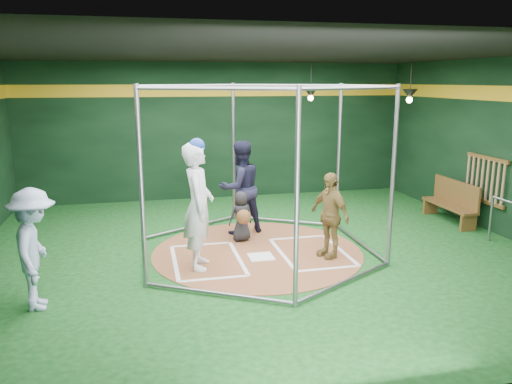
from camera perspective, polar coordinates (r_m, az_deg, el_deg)
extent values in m
cube|color=#0D3A11|center=(9.14, 0.14, -6.94)|extent=(10.00, 9.00, 0.02)
cube|color=black|center=(8.62, 0.15, 15.62)|extent=(10.00, 9.00, 0.02)
cube|color=black|center=(13.10, -4.35, 6.90)|extent=(10.00, 0.10, 3.50)
cube|color=black|center=(4.54, 13.16, -4.41)|extent=(10.00, 0.10, 3.50)
cube|color=black|center=(10.97, 26.60, 4.49)|extent=(0.10, 9.00, 3.50)
cube|color=gold|center=(13.00, -4.40, 11.50)|extent=(10.00, 0.01, 0.30)
cube|color=gold|center=(10.87, 27.02, 9.96)|extent=(0.01, 9.00, 0.30)
cylinder|color=brown|center=(9.13, 0.14, -6.85)|extent=(3.80, 3.80, 0.01)
cube|color=white|center=(8.85, 0.58, -7.41)|extent=(0.43, 0.43, 0.01)
cube|color=white|center=(9.54, -6.28, -6.00)|extent=(1.10, 0.07, 0.01)
cube|color=white|center=(7.96, -4.81, -9.84)|extent=(1.10, 0.07, 0.01)
cube|color=white|center=(8.70, -9.25, -7.97)|extent=(0.07, 1.70, 0.01)
cube|color=white|center=(8.82, -2.04, -7.50)|extent=(0.07, 1.70, 0.01)
cube|color=white|center=(9.92, 4.73, -5.23)|extent=(1.10, 0.07, 0.01)
cube|color=white|center=(8.41, 8.26, -8.66)|extent=(1.10, 0.07, 0.01)
cube|color=white|center=(9.00, 3.01, -7.10)|extent=(0.07, 1.70, 0.01)
cube|color=white|center=(9.34, 9.55, -6.50)|extent=(0.07, 1.70, 0.01)
cylinder|color=gray|center=(10.43, 9.43, 3.92)|extent=(0.07, 0.07, 3.00)
cylinder|color=gray|center=(10.97, -2.58, 4.50)|extent=(0.07, 0.07, 3.00)
cylinder|color=gray|center=(9.66, -13.04, 3.07)|extent=(0.07, 0.07, 3.00)
cylinder|color=gray|center=(7.40, -12.97, 0.20)|extent=(0.07, 0.07, 3.00)
cylinder|color=gray|center=(6.58, 4.69, -1.07)|extent=(0.07, 0.07, 3.00)
cylinder|color=gray|center=(8.38, 15.37, 1.51)|extent=(0.07, 0.07, 3.00)
cylinder|color=gray|center=(10.53, 3.38, 12.07)|extent=(2.02, 1.20, 0.06)
cylinder|color=gray|center=(10.95, 3.18, -3.29)|extent=(2.02, 1.20, 0.06)
cylinder|color=gray|center=(10.15, -7.72, 11.95)|extent=(2.02, 1.20, 0.06)
cylinder|color=gray|center=(10.59, -7.26, -3.93)|extent=(2.02, 1.20, 0.06)
cylinder|color=gray|center=(8.39, -13.51, 11.60)|extent=(0.06, 2.30, 0.06)
cylinder|color=gray|center=(8.91, -12.55, -7.38)|extent=(0.06, 2.30, 0.06)
cylinder|color=gray|center=(6.73, -4.89, 11.72)|extent=(2.02, 1.20, 0.06)
cylinder|color=gray|center=(7.37, -4.46, -11.45)|extent=(2.02, 1.20, 0.06)
cylinder|color=gray|center=(7.28, 11.15, 11.60)|extent=(2.02, 1.20, 0.06)
cylinder|color=gray|center=(7.88, 10.24, -9.98)|extent=(2.02, 1.20, 0.06)
cylinder|color=gray|center=(9.27, 12.50, 11.72)|extent=(0.06, 2.30, 0.06)
cylinder|color=gray|center=(9.74, 11.69, -5.59)|extent=(0.06, 2.30, 0.06)
cube|color=brown|center=(11.27, 24.96, 3.54)|extent=(0.05, 1.25, 0.08)
cube|color=brown|center=(11.43, 24.54, -0.91)|extent=(0.05, 1.25, 0.08)
cylinder|color=#A67F57|center=(10.91, 26.40, 0.73)|extent=(0.06, 0.06, 0.85)
cylinder|color=#A67F57|center=(11.03, 25.89, 0.90)|extent=(0.06, 0.06, 0.85)
cylinder|color=#A67F57|center=(11.15, 25.40, 1.06)|extent=(0.06, 0.06, 0.85)
cylinder|color=#A67F57|center=(11.27, 24.91, 1.22)|extent=(0.06, 0.06, 0.85)
cylinder|color=#A67F57|center=(11.39, 24.43, 1.38)|extent=(0.06, 0.06, 0.85)
cylinder|color=#A67F57|center=(11.51, 23.96, 1.53)|extent=(0.06, 0.06, 0.85)
cylinder|color=#A67F57|center=(11.64, 23.51, 1.68)|extent=(0.06, 0.06, 0.85)
cylinder|color=#A67F57|center=(11.76, 23.06, 1.82)|extent=(0.06, 0.06, 0.85)
cone|color=black|center=(12.69, 6.28, 11.21)|extent=(0.34, 0.34, 0.22)
sphere|color=#FFD899|center=(12.69, 6.26, 10.62)|extent=(0.14, 0.14, 0.14)
cylinder|color=black|center=(12.68, 6.31, 12.79)|extent=(0.02, 0.02, 0.70)
cone|color=black|center=(11.97, 17.17, 10.65)|extent=(0.34, 0.34, 0.22)
sphere|color=#FFD899|center=(11.98, 17.13, 10.03)|extent=(0.14, 0.14, 0.14)
cylinder|color=black|center=(11.97, 17.28, 12.32)|extent=(0.02, 0.02, 0.70)
imported|color=silver|center=(8.17, -6.60, -1.62)|extent=(0.62, 0.83, 2.08)
sphere|color=navy|center=(7.99, -6.78, 5.22)|extent=(0.26, 0.26, 0.26)
imported|color=#AF914B|center=(8.78, 8.40, -2.61)|extent=(0.67, 0.96, 1.51)
imported|color=black|center=(9.61, -1.72, -2.77)|extent=(0.53, 0.40, 0.97)
sphere|color=brown|center=(9.36, -1.42, -2.87)|extent=(0.28, 0.28, 0.28)
imported|color=black|center=(9.99, -1.81, 0.52)|extent=(1.10, 0.98, 1.88)
imported|color=#B0C4E9|center=(7.37, -23.98, -6.00)|extent=(0.70, 1.12, 1.67)
cube|color=brown|center=(11.72, 21.19, -1.46)|extent=(0.37, 1.58, 0.05)
cube|color=brown|center=(11.74, 21.90, -0.04)|extent=(0.05, 1.58, 0.53)
cube|color=brown|center=(11.21, 23.10, -3.26)|extent=(0.35, 0.07, 0.35)
cube|color=brown|center=(12.33, 19.31, -1.57)|extent=(0.35, 0.07, 0.35)
cylinder|color=gray|center=(10.65, 25.25, -2.74)|extent=(0.05, 0.05, 0.90)
cylinder|color=gray|center=(10.18, 27.19, -1.10)|extent=(0.05, 1.00, 0.05)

